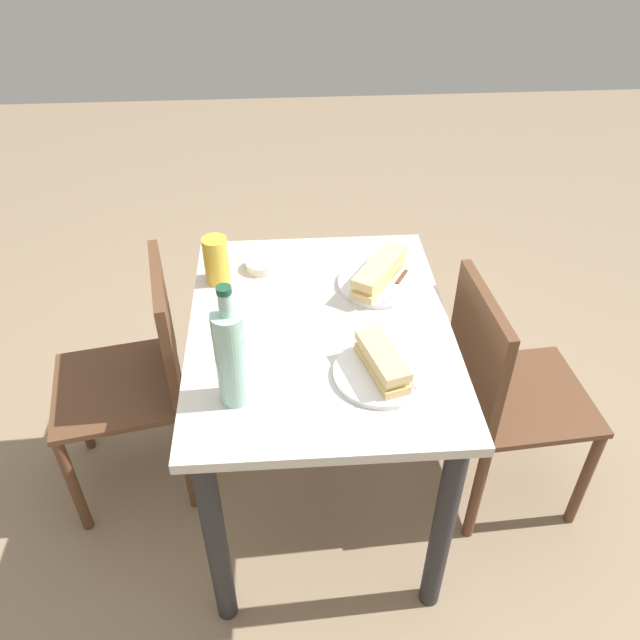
% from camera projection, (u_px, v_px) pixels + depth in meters
% --- Properties ---
extents(ground_plane, '(8.00, 8.00, 0.00)m').
position_uv_depth(ground_plane, '(320.00, 493.00, 2.27)').
color(ground_plane, '#8C755B').
extents(dining_table, '(0.94, 0.73, 0.77)m').
position_uv_depth(dining_table, '(320.00, 364.00, 1.88)').
color(dining_table, beige).
rests_on(dining_table, ground).
extents(chair_far, '(0.43, 0.43, 0.85)m').
position_uv_depth(chair_far, '(500.00, 388.00, 1.99)').
color(chair_far, brown).
rests_on(chair_far, ground).
extents(chair_near, '(0.47, 0.47, 0.85)m').
position_uv_depth(chair_near, '(142.00, 372.00, 2.05)').
color(chair_near, brown).
rests_on(chair_near, ground).
extents(plate_near, '(0.25, 0.25, 0.01)m').
position_uv_depth(plate_near, '(378.00, 283.00, 1.94)').
color(plate_near, white).
rests_on(plate_near, dining_table).
extents(baguette_sandwich_near, '(0.24, 0.19, 0.07)m').
position_uv_depth(baguette_sandwich_near, '(379.00, 272.00, 1.91)').
color(baguette_sandwich_near, '#DBB77A').
rests_on(baguette_sandwich_near, plate_near).
extents(knife_near, '(0.16, 0.10, 0.01)m').
position_uv_depth(knife_near, '(397.00, 284.00, 1.92)').
color(knife_near, silver).
rests_on(knife_near, plate_near).
extents(plate_far, '(0.25, 0.25, 0.01)m').
position_uv_depth(plate_far, '(381.00, 373.00, 1.63)').
color(plate_far, white).
rests_on(plate_far, dining_table).
extents(baguette_sandwich_far, '(0.21, 0.12, 0.07)m').
position_uv_depth(baguette_sandwich_far, '(382.00, 361.00, 1.60)').
color(baguette_sandwich_far, '#DBB77A').
rests_on(baguette_sandwich_far, plate_far).
extents(knife_far, '(0.17, 0.07, 0.01)m').
position_uv_depth(knife_far, '(399.00, 363.00, 1.64)').
color(knife_far, silver).
rests_on(knife_far, plate_far).
extents(water_bottle, '(0.08, 0.08, 0.33)m').
position_uv_depth(water_bottle, '(231.00, 356.00, 1.48)').
color(water_bottle, '#99C6B7').
rests_on(water_bottle, dining_table).
extents(beer_glass, '(0.08, 0.08, 0.15)m').
position_uv_depth(beer_glass, '(216.00, 260.00, 1.92)').
color(beer_glass, gold).
rests_on(beer_glass, dining_table).
extents(olive_bowl, '(0.10, 0.10, 0.03)m').
position_uv_depth(olive_bowl, '(262.00, 265.00, 2.00)').
color(olive_bowl, silver).
rests_on(olive_bowl, dining_table).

